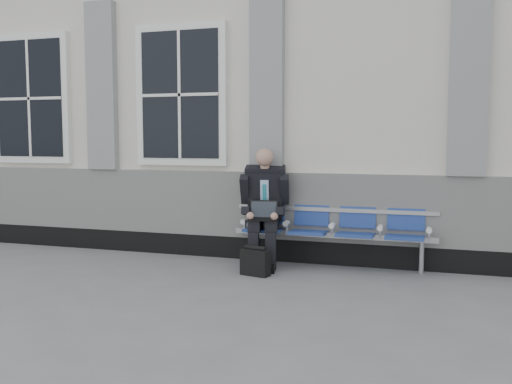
% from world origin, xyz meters
% --- Properties ---
extents(ground, '(70.00, 70.00, 0.00)m').
position_xyz_m(ground, '(0.00, 0.00, 0.00)').
color(ground, slate).
rests_on(ground, ground).
extents(station_building, '(14.40, 4.40, 4.49)m').
position_xyz_m(station_building, '(-0.02, 3.47, 2.22)').
color(station_building, beige).
rests_on(station_building, ground).
extents(bench, '(2.60, 0.47, 0.91)m').
position_xyz_m(bench, '(2.52, 1.32, 0.55)').
color(bench, '#9EA0A3').
rests_on(bench, ground).
extents(businessman, '(0.68, 0.90, 1.52)m').
position_xyz_m(businessman, '(1.65, 1.18, 0.81)').
color(businessman, black).
rests_on(businessman, ground).
extents(briefcase, '(0.38, 0.23, 0.36)m').
position_xyz_m(briefcase, '(1.71, 0.58, 0.17)').
color(briefcase, black).
rests_on(briefcase, ground).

